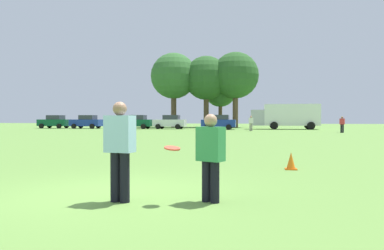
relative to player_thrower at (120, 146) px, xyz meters
The scene contains 17 objects.
ground_plane 1.16m from the player_thrower, 121.35° to the left, with size 175.57×175.57×0.00m, color #608C3D.
player_thrower is the anchor object (origin of this frame).
player_defender 1.54m from the player_thrower, ahead, with size 0.51×0.42×1.49m.
frisbee 0.90m from the player_thrower, ahead, with size 0.28×0.27×0.09m.
traffic_cone 5.62m from the player_thrower, 54.51° to the left, with size 0.32×0.32×0.48m.
parked_car_near_left 48.12m from the player_thrower, 121.62° to the left, with size 4.20×2.22×1.82m.
parked_car_mid_left 45.43m from the player_thrower, 116.53° to the left, with size 4.20×2.22×1.82m.
parked_car_center 42.73m from the player_thrower, 108.04° to the left, with size 4.20×2.22×1.82m.
parked_car_mid_right 41.79m from the player_thrower, 102.07° to the left, with size 4.20×2.22×1.82m.
parked_car_near_right 39.43m from the player_thrower, 93.12° to the left, with size 4.20×2.22×1.82m.
box_truck 42.64m from the player_thrower, 81.67° to the left, with size 8.50×3.03×3.18m.
bystander_sideline_watcher 35.02m from the player_thrower, 87.05° to the left, with size 0.51×0.36×1.68m.
bystander_far_jogger 33.32m from the player_thrower, 71.49° to the left, with size 0.50×0.42×1.60m.
tree_west_oak 50.93m from the player_thrower, 101.62° to the left, with size 7.05×7.05×11.46m.
tree_west_maple 50.60m from the player_thrower, 95.90° to the left, with size 6.73×6.73×10.93m.
tree_center_elm 52.70m from the player_thrower, 93.52° to the left, with size 5.13×5.13×8.33m.
tree_east_birch 50.50m from the player_thrower, 90.82° to the left, with size 7.02×7.02×11.41m.
Camera 1 is at (2.60, -6.45, 1.42)m, focal length 34.31 mm.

